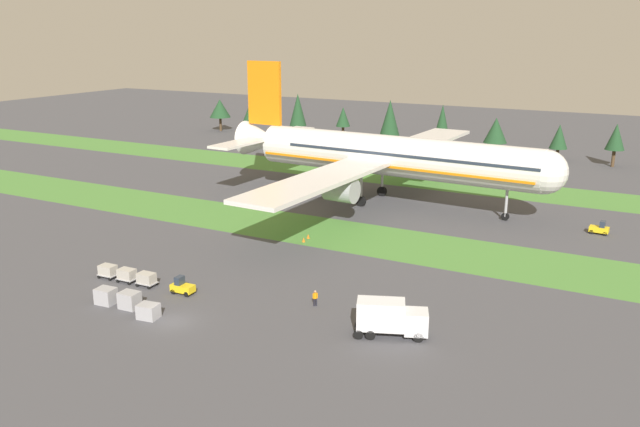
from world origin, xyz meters
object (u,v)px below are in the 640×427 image
at_px(airliner, 386,155).
at_px(cargo_dolly_third, 108,270).
at_px(cargo_dolly_lead, 146,278).
at_px(uld_container_2, 130,300).
at_px(taxiway_marker_0, 304,240).
at_px(pushback_tractor, 600,229).
at_px(ground_crew_marshaller, 315,297).
at_px(catering_truck, 390,317).
at_px(uld_container_1, 148,311).
at_px(taxiway_marker_1, 308,236).
at_px(uld_container_0, 106,296).
at_px(baggage_tug, 182,287).
at_px(cargo_dolly_second, 127,274).

relative_size(airliner, cargo_dolly_third, 31.96).
relative_size(cargo_dolly_lead, cargo_dolly_third, 1.00).
height_order(uld_container_2, taxiway_marker_0, uld_container_2).
height_order(airliner, uld_container_2, airliner).
height_order(pushback_tractor, ground_crew_marshaller, pushback_tractor).
bearing_deg(ground_crew_marshaller, airliner, 57.81).
height_order(ground_crew_marshaller, uld_container_2, uld_container_2).
bearing_deg(cargo_dolly_third, catering_truck, 90.76).
bearing_deg(cargo_dolly_lead, airliner, 166.71).
xyz_separation_m(ground_crew_marshaller, taxiway_marker_0, (-11.64, 18.14, -0.62)).
height_order(pushback_tractor, uld_container_1, pushback_tractor).
bearing_deg(uld_container_1, taxiway_marker_1, 87.08).
xyz_separation_m(uld_container_1, uld_container_2, (-3.47, 0.99, 0.13)).
xyz_separation_m(cargo_dolly_third, pushback_tractor, (49.23, 45.50, -0.10)).
bearing_deg(ground_crew_marshaller, catering_truck, -61.54).
distance_m(ground_crew_marshaller, taxiway_marker_0, 21.56).
xyz_separation_m(pushback_tractor, uld_container_0, (-43.83, -51.10, 0.04)).
height_order(cargo_dolly_third, catering_truck, catering_truck).
height_order(cargo_dolly_third, taxiway_marker_1, cargo_dolly_third).
relative_size(cargo_dolly_lead, pushback_tractor, 0.84).
bearing_deg(cargo_dolly_lead, baggage_tug, 90.00).
bearing_deg(taxiway_marker_1, cargo_dolly_second, -113.74).
xyz_separation_m(cargo_dolly_third, ground_crew_marshaller, (25.35, 4.33, 0.03)).
relative_size(airliner, pushback_tractor, 26.94).
bearing_deg(ground_crew_marshaller, cargo_dolly_lead, 146.79).
distance_m(uld_container_1, uld_container_2, 3.61).
bearing_deg(taxiway_marker_0, airliner, 86.05).
height_order(cargo_dolly_lead, uld_container_1, cargo_dolly_lead).
height_order(cargo_dolly_second, uld_container_1, cargo_dolly_second).
xyz_separation_m(cargo_dolly_third, uld_container_2, (8.47, -5.29, -0.03)).
bearing_deg(cargo_dolly_lead, uld_container_1, 41.87).
height_order(cargo_dolly_second, taxiway_marker_0, cargo_dolly_second).
bearing_deg(uld_container_2, cargo_dolly_lead, 116.07).
distance_m(pushback_tractor, ground_crew_marshaller, 47.59).
xyz_separation_m(cargo_dolly_lead, taxiway_marker_0, (7.91, 22.30, -0.59)).
bearing_deg(pushback_tractor, catering_truck, 164.96).
bearing_deg(uld_container_0, pushback_tractor, 49.38).
relative_size(baggage_tug, catering_truck, 0.36).
relative_size(cargo_dolly_second, uld_container_2, 1.12).
relative_size(airliner, cargo_dolly_lead, 31.96).
relative_size(catering_truck, taxiway_marker_1, 12.16).
relative_size(uld_container_0, taxiway_marker_0, 3.05).
bearing_deg(uld_container_0, taxiway_marker_1, 74.81).
height_order(taxiway_marker_0, taxiway_marker_1, taxiway_marker_0).
bearing_deg(pushback_tractor, ground_crew_marshaller, 152.81).
distance_m(pushback_tractor, uld_container_2, 65.12).
bearing_deg(taxiway_marker_0, uld_container_1, -93.53).
distance_m(uld_container_0, uld_container_2, 3.08).
bearing_deg(cargo_dolly_third, uld_container_2, 56.31).
xyz_separation_m(airliner, cargo_dolly_second, (-12.52, -47.14, -7.25)).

